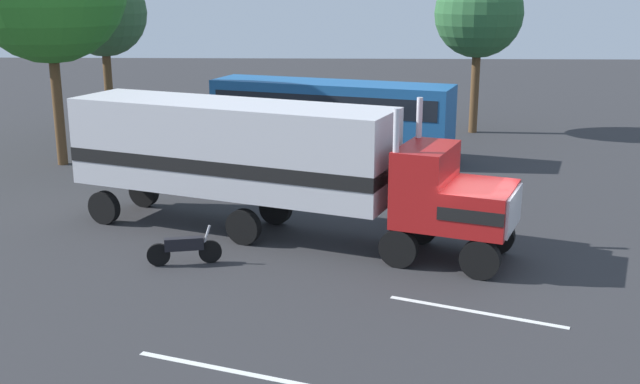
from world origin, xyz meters
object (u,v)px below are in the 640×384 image
object	(u,v)px
tree_center	(479,14)
person_bystander	(395,196)
parked_bus	(331,111)
motorcycle	(185,248)
tree_right	(103,14)
semi_truck	(262,157)

from	to	relation	value
tree_center	person_bystander	bearing A→B (deg)	-107.74
parked_bus	tree_center	distance (m)	10.42
tree_center	motorcycle	bearing A→B (deg)	-119.30
person_bystander	tree_right	distance (m)	21.80
semi_truck	person_bystander	distance (m)	4.77
motorcycle	tree_right	size ratio (longest dim) A/B	0.25
tree_right	person_bystander	bearing A→B (deg)	-47.84
semi_truck	tree_center	distance (m)	20.16
person_bystander	motorcycle	distance (m)	7.51
tree_center	tree_right	distance (m)	19.34
parked_bus	motorcycle	world-z (taller)	parked_bus
motorcycle	person_bystander	bearing A→B (deg)	33.93
parked_bus	tree_center	size ratio (longest dim) A/B	1.33
person_bystander	tree_center	size ratio (longest dim) A/B	0.19
parked_bus	motorcycle	bearing A→B (deg)	-105.27
tree_center	tree_right	bearing A→B (deg)	-178.86
semi_truck	person_bystander	size ratio (longest dim) A/B	8.63
person_bystander	motorcycle	world-z (taller)	person_bystander
person_bystander	tree_center	world-z (taller)	tree_center
semi_truck	person_bystander	bearing A→B (deg)	18.08
semi_truck	tree_right	bearing A→B (deg)	120.19
tree_right	parked_bus	bearing A→B (deg)	-25.31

